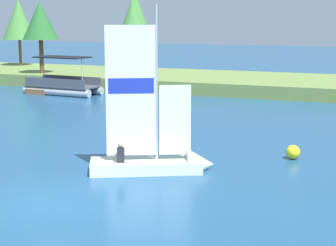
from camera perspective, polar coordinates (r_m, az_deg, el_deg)
ground_plane at (r=19.05m, az=-11.22°, el=-7.75°), size 200.00×200.00×0.00m
shore_bank at (r=47.07m, az=9.41°, el=3.83°), size 80.00×10.44×0.98m
shoreline_tree_left at (r=59.72m, az=-14.57°, el=9.90°), size 3.18×3.18×6.54m
shoreline_tree_midleft at (r=51.12m, az=-12.55°, el=9.86°), size 3.03×3.03×6.17m
shoreline_tree_centre at (r=54.41m, az=-3.29°, el=10.53°), size 3.26×3.26×7.25m
shoreline_tree_midright at (r=47.13m, az=-3.51°, el=10.26°), size 2.40×2.40×6.39m
wooden_dock at (r=46.71m, az=-11.52°, el=3.35°), size 1.74×4.48×0.41m
sailboat at (r=22.24m, az=-0.38°, el=-3.60°), size 4.88×3.38×6.77m
pontoon_boat at (r=44.73m, az=-10.35°, el=3.70°), size 6.05×2.78×2.86m
channel_buoy at (r=24.69m, az=12.27°, el=-2.83°), size 0.60×0.60×0.60m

